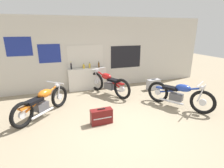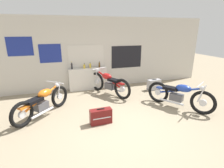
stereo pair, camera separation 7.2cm
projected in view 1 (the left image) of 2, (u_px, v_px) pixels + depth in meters
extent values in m
plane|color=gray|center=(126.00, 130.00, 4.22)|extent=(24.00, 24.00, 0.00)
cube|color=beige|center=(92.00, 54.00, 6.92)|extent=(10.00, 0.06, 2.80)
cube|color=silver|center=(86.00, 56.00, 6.82)|extent=(1.33, 0.01, 0.80)
cube|color=beige|center=(86.00, 56.00, 6.82)|extent=(1.39, 0.01, 0.86)
cube|color=black|center=(126.00, 57.00, 7.38)|extent=(1.34, 0.01, 0.92)
cube|color=navy|center=(50.00, 54.00, 6.37)|extent=(0.78, 0.01, 0.68)
cube|color=navy|center=(19.00, 47.00, 5.98)|extent=(0.84, 0.01, 0.65)
cube|color=silver|center=(87.00, 79.00, 6.96)|extent=(1.48, 0.28, 0.87)
cylinder|color=black|center=(71.00, 67.00, 6.61)|extent=(0.06, 0.06, 0.21)
cone|color=black|center=(71.00, 63.00, 6.57)|extent=(0.05, 0.05, 0.06)
cylinder|color=gold|center=(71.00, 62.00, 6.56)|extent=(0.02, 0.02, 0.02)
cylinder|color=gold|center=(84.00, 67.00, 6.77)|extent=(0.08, 0.08, 0.14)
cone|color=gold|center=(84.00, 64.00, 6.74)|extent=(0.07, 0.07, 0.04)
cylinder|color=black|center=(84.00, 64.00, 6.74)|extent=(0.03, 0.03, 0.02)
cylinder|color=gold|center=(90.00, 66.00, 6.86)|extent=(0.07, 0.07, 0.16)
cone|color=gold|center=(90.00, 63.00, 6.83)|extent=(0.06, 0.06, 0.04)
cylinder|color=black|center=(90.00, 63.00, 6.82)|extent=(0.03, 0.03, 0.02)
cylinder|color=#5B3814|center=(99.00, 65.00, 6.95)|extent=(0.06, 0.06, 0.18)
cone|color=#5B3814|center=(99.00, 62.00, 6.91)|extent=(0.05, 0.05, 0.05)
cylinder|color=black|center=(99.00, 61.00, 6.90)|extent=(0.02, 0.02, 0.02)
torus|color=black|center=(96.00, 82.00, 6.86)|extent=(0.42, 0.69, 0.73)
cylinder|color=silver|center=(96.00, 82.00, 6.86)|extent=(0.15, 0.21, 0.20)
torus|color=black|center=(122.00, 89.00, 6.00)|extent=(0.42, 0.69, 0.73)
cylinder|color=silver|center=(122.00, 89.00, 6.00)|extent=(0.15, 0.21, 0.20)
cube|color=#4C4C51|center=(110.00, 86.00, 6.39)|extent=(0.37, 0.43, 0.22)
cylinder|color=#B21919|center=(110.00, 80.00, 6.32)|extent=(0.61, 1.09, 0.46)
ellipsoid|color=#B21919|center=(106.00, 76.00, 6.40)|extent=(0.42, 0.51, 0.22)
cube|color=black|center=(114.00, 80.00, 6.19)|extent=(0.42, 0.51, 0.08)
cube|color=#B21919|center=(120.00, 84.00, 6.00)|extent=(0.25, 0.30, 0.04)
cylinder|color=silver|center=(96.00, 75.00, 6.69)|extent=(0.11, 0.16, 0.53)
cylinder|color=silver|center=(99.00, 75.00, 6.77)|extent=(0.11, 0.16, 0.53)
cylinder|color=silver|center=(98.00, 69.00, 6.61)|extent=(0.58, 0.33, 0.03)
sphere|color=silver|center=(97.00, 71.00, 6.68)|extent=(0.13, 0.13, 0.13)
cylinder|color=silver|center=(114.00, 89.00, 6.47)|extent=(0.39, 0.67, 0.06)
torus|color=black|center=(59.00, 97.00, 5.41)|extent=(0.53, 0.55, 0.67)
cylinder|color=silver|center=(59.00, 97.00, 5.41)|extent=(0.17, 0.18, 0.18)
torus|color=black|center=(22.00, 115.00, 4.25)|extent=(0.53, 0.55, 0.67)
cylinder|color=silver|center=(22.00, 115.00, 4.25)|extent=(0.17, 0.18, 0.18)
cube|color=#4C4C51|center=(41.00, 106.00, 4.78)|extent=(0.42, 0.42, 0.20)
cylinder|color=orange|center=(40.00, 99.00, 4.72)|extent=(0.88, 0.93, 0.42)
ellipsoid|color=orange|center=(45.00, 93.00, 4.83)|extent=(0.49, 0.50, 0.22)
cube|color=black|center=(34.00, 101.00, 4.53)|extent=(0.49, 0.50, 0.08)
cube|color=orange|center=(24.00, 108.00, 4.27)|extent=(0.29, 0.29, 0.04)
cylinder|color=silver|center=(56.00, 90.00, 5.30)|extent=(0.14, 0.14, 0.48)
cylinder|color=silver|center=(59.00, 90.00, 5.26)|extent=(0.14, 0.14, 0.48)
cylinder|color=silver|center=(55.00, 83.00, 5.15)|extent=(0.49, 0.46, 0.03)
sphere|color=silver|center=(57.00, 85.00, 5.23)|extent=(0.13, 0.13, 0.13)
cylinder|color=silver|center=(43.00, 113.00, 4.68)|extent=(0.55, 0.58, 0.06)
torus|color=black|center=(203.00, 102.00, 4.95)|extent=(0.45, 0.64, 0.70)
cylinder|color=silver|center=(203.00, 102.00, 4.95)|extent=(0.16, 0.20, 0.19)
torus|color=black|center=(158.00, 92.00, 5.76)|extent=(0.45, 0.64, 0.70)
cylinder|color=silver|center=(158.00, 92.00, 5.76)|extent=(0.16, 0.20, 0.19)
cube|color=#4C4C51|center=(176.00, 97.00, 5.40)|extent=(0.39, 0.44, 0.21)
cylinder|color=navy|center=(177.00, 90.00, 5.34)|extent=(0.71, 1.08, 0.44)
ellipsoid|color=navy|center=(183.00, 88.00, 5.19)|extent=(0.45, 0.52, 0.22)
cube|color=black|center=(171.00, 88.00, 5.45)|extent=(0.45, 0.52, 0.08)
cube|color=navy|center=(161.00, 88.00, 5.66)|extent=(0.26, 0.30, 0.04)
cylinder|color=silver|center=(202.00, 93.00, 4.95)|extent=(0.12, 0.16, 0.51)
cylinder|color=silver|center=(201.00, 94.00, 4.86)|extent=(0.12, 0.16, 0.51)
cylinder|color=silver|center=(200.00, 84.00, 4.87)|extent=(0.56, 0.37, 0.03)
sphere|color=silver|center=(202.00, 88.00, 4.87)|extent=(0.13, 0.13, 0.13)
cylinder|color=silver|center=(171.00, 102.00, 5.39)|extent=(0.45, 0.67, 0.06)
cube|color=#9E9EA3|center=(153.00, 85.00, 7.01)|extent=(0.56, 0.28, 0.41)
cube|color=silver|center=(155.00, 85.00, 6.91)|extent=(0.46, 0.05, 0.02)
cube|color=black|center=(154.00, 79.00, 6.94)|extent=(0.19, 0.04, 0.02)
cube|color=maroon|center=(101.00, 116.00, 4.47)|extent=(0.56, 0.22, 0.39)
cube|color=silver|center=(103.00, 118.00, 4.37)|extent=(0.47, 0.02, 0.02)
cube|color=black|center=(101.00, 109.00, 4.41)|extent=(0.20, 0.03, 0.02)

